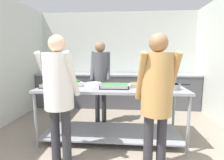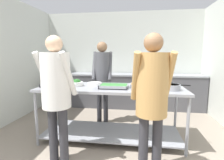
{
  "view_description": "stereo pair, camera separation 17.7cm",
  "coord_description": "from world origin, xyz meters",
  "px_view_note": "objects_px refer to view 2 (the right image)",
  "views": [
    {
      "loc": [
        0.26,
        -1.16,
        1.44
      ],
      "look_at": [
        0.02,
        1.78,
        1.01
      ],
      "focal_mm": 28.0,
      "sensor_mm": 36.0,
      "label": 1
    },
    {
      "loc": [
        0.44,
        -1.14,
        1.44
      ],
      "look_at": [
        0.02,
        1.78,
        1.01
      ],
      "focal_mm": 28.0,
      "sensor_mm": 36.0,
      "label": 2
    }
  ],
  "objects_px": {
    "plate_stack": "(95,83)",
    "cook_behind_counter": "(102,73)",
    "sauce_pan": "(172,87)",
    "water_bottle": "(54,68)",
    "serving_tray_vegetables": "(54,85)",
    "broccoli_bowl": "(76,83)",
    "serving_tray_roast": "(143,86)",
    "guest_serving_left": "(152,91)",
    "serving_tray_greens": "(114,86)",
    "guest_serving_right": "(56,87)"
  },
  "relations": [
    {
      "from": "broccoli_bowl",
      "to": "plate_stack",
      "type": "distance_m",
      "value": 0.34
    },
    {
      "from": "broccoli_bowl",
      "to": "serving_tray_roast",
      "type": "xyz_separation_m",
      "value": [
        1.13,
        0.04,
        -0.02
      ]
    },
    {
      "from": "serving_tray_greens",
      "to": "sauce_pan",
      "type": "relative_size",
      "value": 1.17
    },
    {
      "from": "serving_tray_vegetables",
      "to": "broccoli_bowl",
      "type": "bearing_deg",
      "value": 19.73
    },
    {
      "from": "serving_tray_greens",
      "to": "cook_behind_counter",
      "type": "distance_m",
      "value": 0.86
    },
    {
      "from": "sauce_pan",
      "to": "guest_serving_right",
      "type": "height_order",
      "value": "guest_serving_right"
    },
    {
      "from": "plate_stack",
      "to": "guest_serving_left",
      "type": "relative_size",
      "value": 0.15
    },
    {
      "from": "cook_behind_counter",
      "to": "water_bottle",
      "type": "distance_m",
      "value": 2.16
    },
    {
      "from": "sauce_pan",
      "to": "water_bottle",
      "type": "bearing_deg",
      "value": 143.81
    },
    {
      "from": "serving_tray_greens",
      "to": "water_bottle",
      "type": "bearing_deg",
      "value": 134.48
    },
    {
      "from": "plate_stack",
      "to": "serving_tray_greens",
      "type": "xyz_separation_m",
      "value": [
        0.39,
        -0.29,
        0.01
      ]
    },
    {
      "from": "serving_tray_vegetables",
      "to": "cook_behind_counter",
      "type": "height_order",
      "value": "cook_behind_counter"
    },
    {
      "from": "serving_tray_vegetables",
      "to": "serving_tray_greens",
      "type": "relative_size",
      "value": 0.82
    },
    {
      "from": "serving_tray_greens",
      "to": "guest_serving_left",
      "type": "distance_m",
      "value": 0.96
    },
    {
      "from": "plate_stack",
      "to": "serving_tray_roast",
      "type": "xyz_separation_m",
      "value": [
        0.85,
        -0.15,
        0.01
      ]
    },
    {
      "from": "guest_serving_left",
      "to": "water_bottle",
      "type": "bearing_deg",
      "value": 131.89
    },
    {
      "from": "broccoli_bowl",
      "to": "cook_behind_counter",
      "type": "distance_m",
      "value": 0.77
    },
    {
      "from": "cook_behind_counter",
      "to": "serving_tray_vegetables",
      "type": "bearing_deg",
      "value": -129.42
    },
    {
      "from": "serving_tray_vegetables",
      "to": "water_bottle",
      "type": "height_order",
      "value": "water_bottle"
    },
    {
      "from": "guest_serving_right",
      "to": "cook_behind_counter",
      "type": "height_order",
      "value": "cook_behind_counter"
    },
    {
      "from": "serving_tray_roast",
      "to": "guest_serving_right",
      "type": "bearing_deg",
      "value": -144.68
    },
    {
      "from": "sauce_pan",
      "to": "guest_serving_left",
      "type": "relative_size",
      "value": 0.23
    },
    {
      "from": "serving_tray_roast",
      "to": "sauce_pan",
      "type": "xyz_separation_m",
      "value": [
        0.43,
        -0.2,
        0.02
      ]
    },
    {
      "from": "serving_tray_vegetables",
      "to": "plate_stack",
      "type": "xyz_separation_m",
      "value": [
        0.63,
        0.32,
        -0.01
      ]
    },
    {
      "from": "plate_stack",
      "to": "cook_behind_counter",
      "type": "relative_size",
      "value": 0.15
    },
    {
      "from": "guest_serving_left",
      "to": "sauce_pan",
      "type": "bearing_deg",
      "value": 63.6
    },
    {
      "from": "water_bottle",
      "to": "plate_stack",
      "type": "bearing_deg",
      "value": -47.26
    },
    {
      "from": "cook_behind_counter",
      "to": "water_bottle",
      "type": "relative_size",
      "value": 6.38
    },
    {
      "from": "serving_tray_roast",
      "to": "cook_behind_counter",
      "type": "distance_m",
      "value": 1.04
    },
    {
      "from": "guest_serving_left",
      "to": "water_bottle",
      "type": "height_order",
      "value": "guest_serving_left"
    },
    {
      "from": "guest_serving_right",
      "to": "broccoli_bowl",
      "type": "bearing_deg",
      "value": 90.54
    },
    {
      "from": "serving_tray_roast",
      "to": "cook_behind_counter",
      "type": "bearing_deg",
      "value": 141.29
    },
    {
      "from": "sauce_pan",
      "to": "cook_behind_counter",
      "type": "relative_size",
      "value": 0.22
    },
    {
      "from": "sauce_pan",
      "to": "guest_serving_right",
      "type": "distance_m",
      "value": 1.67
    },
    {
      "from": "sauce_pan",
      "to": "cook_behind_counter",
      "type": "distance_m",
      "value": 1.5
    },
    {
      "from": "serving_tray_vegetables",
      "to": "serving_tray_greens",
      "type": "distance_m",
      "value": 1.01
    },
    {
      "from": "guest_serving_left",
      "to": "water_bottle",
      "type": "relative_size",
      "value": 6.27
    },
    {
      "from": "plate_stack",
      "to": "serving_tray_roast",
      "type": "relative_size",
      "value": 0.63
    },
    {
      "from": "plate_stack",
      "to": "sauce_pan",
      "type": "height_order",
      "value": "sauce_pan"
    },
    {
      "from": "plate_stack",
      "to": "serving_tray_vegetables",
      "type": "bearing_deg",
      "value": -153.02
    },
    {
      "from": "serving_tray_vegetables",
      "to": "guest_serving_left",
      "type": "xyz_separation_m",
      "value": [
        1.54,
        -0.76,
        0.1
      ]
    },
    {
      "from": "water_bottle",
      "to": "serving_tray_roast",
      "type": "bearing_deg",
      "value": -37.92
    },
    {
      "from": "serving_tray_vegetables",
      "to": "serving_tray_roast",
      "type": "relative_size",
      "value": 0.91
    },
    {
      "from": "serving_tray_greens",
      "to": "plate_stack",
      "type": "bearing_deg",
      "value": 143.41
    },
    {
      "from": "serving_tray_greens",
      "to": "guest_serving_right",
      "type": "relative_size",
      "value": 0.27
    },
    {
      "from": "serving_tray_vegetables",
      "to": "water_bottle",
      "type": "distance_m",
      "value": 2.37
    },
    {
      "from": "serving_tray_vegetables",
      "to": "plate_stack",
      "type": "relative_size",
      "value": 1.45
    },
    {
      "from": "guest_serving_left",
      "to": "broccoli_bowl",
      "type": "bearing_deg",
      "value": 143.69
    },
    {
      "from": "serving_tray_greens",
      "to": "cook_behind_counter",
      "type": "height_order",
      "value": "cook_behind_counter"
    },
    {
      "from": "serving_tray_vegetables",
      "to": "sauce_pan",
      "type": "relative_size",
      "value": 0.96
    }
  ]
}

